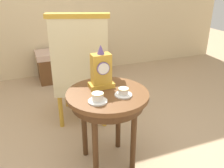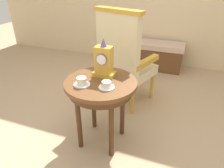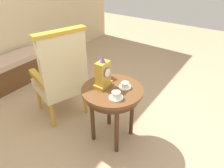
{
  "view_description": "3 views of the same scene",
  "coord_description": "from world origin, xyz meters",
  "px_view_note": "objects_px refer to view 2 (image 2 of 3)",
  "views": [
    {
      "loc": [
        -0.47,
        -1.53,
        1.43
      ],
      "look_at": [
        0.12,
        -0.01,
        0.71
      ],
      "focal_mm": 39.24,
      "sensor_mm": 36.0,
      "label": 1
    },
    {
      "loc": [
        0.71,
        -1.4,
        1.43
      ],
      "look_at": [
        0.14,
        0.12,
        0.57
      ],
      "focal_mm": 32.97,
      "sensor_mm": 36.0,
      "label": 2
    },
    {
      "loc": [
        -1.37,
        -0.98,
        1.77
      ],
      "look_at": [
        0.09,
        0.01,
        0.7
      ],
      "focal_mm": 33.92,
      "sensor_mm": 36.0,
      "label": 3
    }
  ],
  "objects_px": {
    "teacup_right": "(106,85)",
    "mantel_clock": "(104,62)",
    "window_bench": "(153,55)",
    "side_table": "(101,90)",
    "teacup_left": "(82,82)",
    "armchair": "(124,58)"
  },
  "relations": [
    {
      "from": "mantel_clock",
      "to": "window_bench",
      "type": "relative_size",
      "value": 0.34
    },
    {
      "from": "side_table",
      "to": "teacup_right",
      "type": "xyz_separation_m",
      "value": [
        0.09,
        -0.09,
        0.11
      ]
    },
    {
      "from": "teacup_right",
      "to": "mantel_clock",
      "type": "bearing_deg",
      "value": 117.37
    },
    {
      "from": "teacup_right",
      "to": "window_bench",
      "type": "relative_size",
      "value": 0.13
    },
    {
      "from": "side_table",
      "to": "mantel_clock",
      "type": "xyz_separation_m",
      "value": [
        -0.01,
        0.1,
        0.22
      ]
    },
    {
      "from": "side_table",
      "to": "teacup_right",
      "type": "distance_m",
      "value": 0.17
    },
    {
      "from": "teacup_right",
      "to": "window_bench",
      "type": "height_order",
      "value": "teacup_right"
    },
    {
      "from": "teacup_right",
      "to": "armchair",
      "type": "relative_size",
      "value": 0.11
    },
    {
      "from": "teacup_left",
      "to": "armchair",
      "type": "xyz_separation_m",
      "value": [
        0.1,
        0.82,
        -0.08
      ]
    },
    {
      "from": "mantel_clock",
      "to": "window_bench",
      "type": "distance_m",
      "value": 1.93
    },
    {
      "from": "teacup_right",
      "to": "window_bench",
      "type": "xyz_separation_m",
      "value": [
        0.03,
        2.04,
        -0.44
      ]
    },
    {
      "from": "window_bench",
      "to": "armchair",
      "type": "bearing_deg",
      "value": -96.4
    },
    {
      "from": "teacup_right",
      "to": "armchair",
      "type": "bearing_deg",
      "value": 97.57
    },
    {
      "from": "teacup_left",
      "to": "teacup_right",
      "type": "height_order",
      "value": "teacup_left"
    },
    {
      "from": "window_bench",
      "to": "mantel_clock",
      "type": "bearing_deg",
      "value": -94.18
    },
    {
      "from": "side_table",
      "to": "armchair",
      "type": "height_order",
      "value": "armchair"
    },
    {
      "from": "armchair",
      "to": "teacup_right",
      "type": "bearing_deg",
      "value": -82.43
    },
    {
      "from": "armchair",
      "to": "side_table",
      "type": "bearing_deg",
      "value": -88.67
    },
    {
      "from": "side_table",
      "to": "mantel_clock",
      "type": "height_order",
      "value": "mantel_clock"
    },
    {
      "from": "side_table",
      "to": "teacup_left",
      "type": "height_order",
      "value": "teacup_left"
    },
    {
      "from": "teacup_right",
      "to": "armchair",
      "type": "distance_m",
      "value": 0.8
    },
    {
      "from": "window_bench",
      "to": "teacup_right",
      "type": "bearing_deg",
      "value": -90.98
    }
  ]
}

